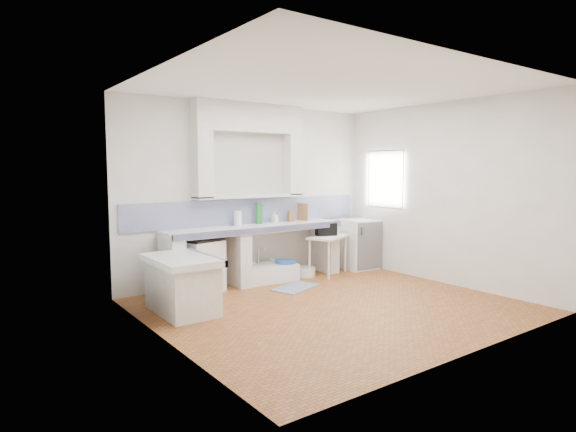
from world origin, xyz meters
TOP-DOWN VIEW (x-y plane):
  - floor at (0.00, 0.00)m, footprint 4.50×4.50m
  - ceiling at (0.00, 0.00)m, footprint 4.50×4.50m
  - wall_back at (0.00, 2.00)m, footprint 4.50×0.00m
  - wall_front at (0.00, -2.00)m, footprint 4.50×0.00m
  - wall_left at (-2.25, 0.00)m, footprint 0.00×4.50m
  - wall_right at (2.25, 0.00)m, footprint 0.00×4.50m
  - alcove_mass at (-0.10, 1.88)m, footprint 1.90×0.25m
  - window_frame at (2.42, 1.20)m, footprint 0.35×0.86m
  - lace_valance at (2.28, 1.20)m, footprint 0.01×0.84m
  - counter_slab at (-0.10, 1.70)m, footprint 3.00×0.60m
  - counter_lip at (-0.10, 1.42)m, footprint 3.00×0.04m
  - counter_pier_left at (-1.50, 1.70)m, footprint 0.20×0.55m
  - counter_pier_mid at (-0.45, 1.70)m, footprint 0.20×0.55m
  - counter_pier_right at (1.30, 1.70)m, footprint 0.20×0.55m
  - peninsula_top at (-1.70, 0.90)m, footprint 0.70×1.10m
  - peninsula_base at (-1.70, 0.90)m, footprint 0.60×1.00m
  - peninsula_lip at (-1.37, 0.90)m, footprint 0.04×1.10m
  - backsplash at (0.00, 1.99)m, footprint 4.27×0.03m
  - stove at (-1.07, 1.67)m, footprint 0.63×0.62m
  - sink at (0.04, 1.68)m, footprint 1.02×0.60m
  - side_table at (1.16, 1.45)m, footprint 0.91×0.74m
  - fridge at (1.95, 1.54)m, footprint 0.63×0.63m
  - bucket_red at (-0.21, 1.71)m, footprint 0.31×0.31m
  - bucket_orange at (0.21, 1.69)m, footprint 0.29×0.29m
  - bucket_blue at (0.38, 1.59)m, footprint 0.42×0.42m
  - basin_white at (0.77, 1.61)m, footprint 0.45×0.45m
  - water_bottle_a at (-0.07, 1.85)m, footprint 0.10×0.10m
  - water_bottle_b at (0.27, 1.85)m, footprint 0.11×0.11m
  - black_bag at (1.16, 1.50)m, footprint 0.38×0.31m
  - green_bottle_a at (0.07, 1.85)m, footprint 0.09×0.09m
  - green_bottle_b at (0.03, 1.85)m, footprint 0.08×0.08m
  - knife_block at (0.68, 1.85)m, footprint 0.10×0.09m
  - cutting_board at (0.93, 1.85)m, footprint 0.08×0.21m
  - paper_towel at (-0.36, 1.83)m, footprint 0.12×0.12m
  - soap_bottle at (0.35, 1.85)m, footprint 0.10×0.10m
  - rug at (0.17, 1.05)m, footprint 0.82×0.63m

SIDE VIEW (x-z plane):
  - floor at x=0.00m, z-range 0.00..0.00m
  - rug at x=0.17m, z-range 0.00..0.01m
  - basin_white at x=0.77m, z-range 0.00..0.15m
  - sink at x=0.04m, z-range 0.00..0.24m
  - bucket_orange at x=0.21m, z-range 0.00..0.25m
  - bucket_red at x=-0.21m, z-range 0.00..0.26m
  - water_bottle_a at x=-0.07m, z-range 0.00..0.31m
  - water_bottle_b at x=0.27m, z-range 0.00..0.31m
  - bucket_blue at x=0.38m, z-range 0.00..0.32m
  - peninsula_base at x=-1.70m, z-range 0.00..0.62m
  - side_table at x=1.16m, z-range 0.31..0.35m
  - stove at x=-1.07m, z-range 0.00..0.75m
  - counter_pier_left at x=-1.50m, z-range 0.00..0.82m
  - counter_pier_mid at x=-0.45m, z-range 0.00..0.82m
  - counter_pier_right at x=1.30m, z-range 0.00..0.82m
  - fridge at x=1.95m, z-range 0.00..0.88m
  - peninsula_top at x=-1.70m, z-range 0.62..0.70m
  - peninsula_lip at x=-1.37m, z-range 0.61..0.71m
  - black_bag at x=1.16m, z-range 0.67..0.88m
  - counter_slab at x=-0.10m, z-range 0.82..0.90m
  - counter_lip at x=-0.10m, z-range 0.81..0.91m
  - soap_bottle at x=0.35m, z-range 0.90..1.09m
  - knife_block at x=0.68m, z-range 0.90..1.09m
  - paper_towel at x=-0.36m, z-range 0.90..1.13m
  - cutting_board at x=0.93m, z-range 0.90..1.20m
  - green_bottle_a at x=0.07m, z-range 0.90..1.22m
  - green_bottle_b at x=0.03m, z-range 0.90..1.24m
  - backsplash at x=0.00m, z-range 0.90..1.30m
  - wall_back at x=0.00m, z-range -0.85..3.65m
  - wall_front at x=0.00m, z-range -0.85..3.65m
  - wall_left at x=-2.25m, z-range -0.85..3.65m
  - wall_right at x=2.25m, z-range -0.85..3.65m
  - window_frame at x=2.42m, z-range 1.07..2.13m
  - lace_valance at x=2.28m, z-range 1.86..2.10m
  - alcove_mass at x=-0.10m, z-range 2.35..2.80m
  - ceiling at x=0.00m, z-range 2.80..2.80m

